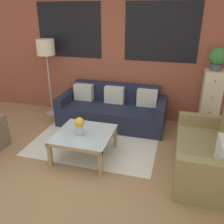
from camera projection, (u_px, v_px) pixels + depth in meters
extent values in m
plane|color=#9E754C|center=(67.00, 180.00, 3.30)|extent=(16.00, 16.00, 0.00)
cube|color=brown|center=(113.00, 51.00, 4.91)|extent=(8.40, 0.08, 2.80)
cube|color=black|center=(69.00, 30.00, 4.95)|extent=(1.40, 0.01, 1.10)
cube|color=black|center=(161.00, 32.00, 4.47)|extent=(1.40, 0.01, 1.10)
cube|color=silver|center=(97.00, 139.00, 4.37)|extent=(2.20, 1.76, 0.00)
cube|color=#1E2338|center=(111.00, 117.00, 4.80)|extent=(1.82, 0.72, 0.40)
cube|color=#1E2338|center=(116.00, 100.00, 5.12)|extent=(1.82, 0.16, 0.78)
cube|color=#1E2338|center=(67.00, 106.00, 5.09)|extent=(0.16, 0.88, 0.58)
cube|color=#1E2338|center=(161.00, 116.00, 4.59)|extent=(0.16, 0.88, 0.58)
cube|color=beige|center=(84.00, 92.00, 5.07)|extent=(0.40, 0.16, 0.34)
cube|color=beige|center=(114.00, 95.00, 4.90)|extent=(0.40, 0.16, 0.34)
cube|color=beige|center=(147.00, 98.00, 4.74)|extent=(0.40, 0.16, 0.34)
cube|color=olive|center=(198.00, 159.00, 3.42)|extent=(0.64, 1.21, 0.42)
cube|color=olive|center=(202.00, 132.00, 3.96)|extent=(0.80, 0.14, 0.62)
cube|color=olive|center=(210.00, 184.00, 2.77)|extent=(0.80, 0.14, 0.62)
cube|color=silver|center=(84.00, 133.00, 3.69)|extent=(0.87, 0.87, 0.01)
cube|color=tan|center=(73.00, 149.00, 3.34)|extent=(0.87, 0.05, 0.05)
cube|color=tan|center=(93.00, 124.00, 4.07)|extent=(0.87, 0.05, 0.05)
cube|color=tan|center=(61.00, 132.00, 3.81)|extent=(0.05, 0.87, 0.05)
cube|color=tan|center=(109.00, 139.00, 3.60)|extent=(0.05, 0.87, 0.05)
cube|color=tan|center=(50.00, 155.00, 3.52)|extent=(0.06, 0.06, 0.41)
cube|color=tan|center=(101.00, 163.00, 3.33)|extent=(0.06, 0.06, 0.41)
cube|color=tan|center=(72.00, 131.00, 4.23)|extent=(0.06, 0.06, 0.41)
cube|color=tan|center=(115.00, 137.00, 4.03)|extent=(0.06, 0.06, 0.41)
cylinder|color=#B2B2B7|center=(53.00, 113.00, 5.47)|extent=(0.28, 0.28, 0.02)
cylinder|color=#B2B2B7|center=(50.00, 85.00, 5.21)|extent=(0.03, 0.03, 1.30)
cylinder|color=beige|center=(46.00, 47.00, 4.89)|extent=(0.37, 0.37, 0.32)
cube|color=beige|center=(210.00, 101.00, 4.49)|extent=(0.34, 0.39, 1.19)
sphere|color=#38332D|center=(215.00, 81.00, 4.14)|extent=(0.02, 0.02, 0.02)
sphere|color=#38332D|center=(212.00, 97.00, 4.26)|extent=(0.02, 0.02, 0.02)
sphere|color=#38332D|center=(210.00, 113.00, 4.37)|extent=(0.02, 0.02, 0.02)
sphere|color=#38332D|center=(207.00, 127.00, 4.49)|extent=(0.02, 0.02, 0.02)
cylinder|color=#47474C|center=(216.00, 67.00, 4.23)|extent=(0.19, 0.19, 0.12)
sphere|color=#387A3D|center=(218.00, 56.00, 4.16)|extent=(0.30, 0.30, 0.30)
cylinder|color=#ADBCC6|center=(80.00, 130.00, 3.61)|extent=(0.10, 0.10, 0.15)
sphere|color=gold|center=(79.00, 122.00, 3.56)|extent=(0.16, 0.16, 0.16)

